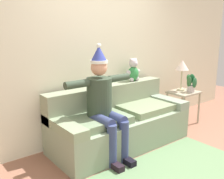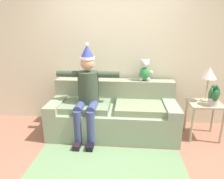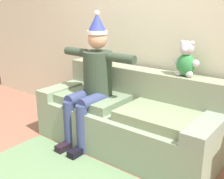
{
  "view_description": "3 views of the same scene",
  "coord_description": "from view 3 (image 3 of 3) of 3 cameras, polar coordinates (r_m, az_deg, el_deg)",
  "views": [
    {
      "loc": [
        -2.38,
        -1.81,
        1.74
      ],
      "look_at": [
        -0.18,
        0.97,
        0.89
      ],
      "focal_mm": 41.8,
      "sensor_mm": 36.0,
      "label": 1
    },
    {
      "loc": [
        0.25,
        -2.13,
        1.75
      ],
      "look_at": [
        -0.0,
        0.8,
        0.85
      ],
      "focal_mm": 31.91,
      "sensor_mm": 36.0,
      "label": 2
    },
    {
      "loc": [
        1.68,
        -1.45,
        1.62
      ],
      "look_at": [
        -0.09,
        0.83,
        0.72
      ],
      "focal_mm": 44.62,
      "sensor_mm": 36.0,
      "label": 3
    }
  ],
  "objects": [
    {
      "name": "couch",
      "position": [
        3.26,
        3.45,
        -5.8
      ],
      "size": [
        2.11,
        0.88,
        0.87
      ],
      "color": "gray",
      "rests_on": "ground_plane"
    },
    {
      "name": "back_wall",
      "position": [
        3.45,
        8.78,
        12.64
      ],
      "size": [
        7.0,
        0.1,
        2.7
      ],
      "primitive_type": "cube",
      "color": "beige",
      "rests_on": "ground_plane"
    },
    {
      "name": "teddy_bear",
      "position": [
        3.04,
        14.9,
        5.8
      ],
      "size": [
        0.29,
        0.17,
        0.38
      ],
      "color": "#308442",
      "rests_on": "couch"
    },
    {
      "name": "person_seated",
      "position": [
        3.22,
        -4.03,
        2.33
      ],
      "size": [
        1.02,
        0.77,
        1.54
      ],
      "color": "#334332",
      "rests_on": "ground_plane"
    }
  ]
}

